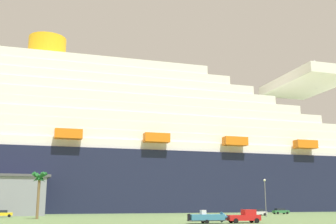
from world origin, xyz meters
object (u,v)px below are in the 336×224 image
object	(u,v)px
parked_car_silver_sedan	(258,212)
street_lamp	(265,192)
pickup_truck	(245,217)
palm_tree	(39,181)
parked_car_green_wagon	(281,211)
parked_car_yellow_taxi	(2,213)
cruise_ship	(134,154)
small_boat_on_trailer	(210,217)

from	to	relation	value
parked_car_silver_sedan	street_lamp	bearing A→B (deg)	-102.18
pickup_truck	palm_tree	xyz separation A→B (m)	(-34.18, 25.30, 6.67)
palm_tree	parked_car_green_wagon	xyz separation A→B (m)	(65.20, 17.42, -6.88)
pickup_truck	parked_car_yellow_taxi	size ratio (longest dim) A/B	1.27
palm_tree	street_lamp	bearing A→B (deg)	-0.39
street_lamp	parked_car_green_wagon	xyz separation A→B (m)	(13.88, 17.77, -4.78)
cruise_ship	palm_tree	bearing A→B (deg)	-119.20
parked_car_silver_sedan	small_boat_on_trailer	bearing A→B (deg)	-127.45
parked_car_silver_sedan	parked_car_green_wagon	xyz separation A→B (m)	(12.26, 10.25, -0.00)
cruise_ship	parked_car_silver_sedan	bearing A→B (deg)	-62.02
small_boat_on_trailer	cruise_ship	bearing A→B (deg)	89.25
palm_tree	street_lamp	distance (m)	51.37
small_boat_on_trailer	palm_tree	xyz separation A→B (m)	(-28.09, 25.29, 6.75)
parked_car_yellow_taxi	parked_car_green_wagon	bearing A→B (deg)	3.93
small_boat_on_trailer	parked_car_silver_sedan	xyz separation A→B (m)	(24.86, 32.46, -0.13)
palm_tree	parked_car_green_wagon	bearing A→B (deg)	14.96
pickup_truck	small_boat_on_trailer	world-z (taller)	pickup_truck
pickup_truck	street_lamp	distance (m)	30.61
cruise_ship	small_boat_on_trailer	world-z (taller)	cruise_ship
small_boat_on_trailer	pickup_truck	bearing A→B (deg)	-0.06
parked_car_yellow_taxi	parked_car_green_wagon	world-z (taller)	same
parked_car_silver_sedan	palm_tree	bearing A→B (deg)	-172.29
pickup_truck	palm_tree	bearing A→B (deg)	143.50
palm_tree	parked_car_silver_sedan	size ratio (longest dim) A/B	2.07
cruise_ship	street_lamp	xyz separation A→B (m)	(22.23, -52.41, -14.05)
street_lamp	palm_tree	bearing A→B (deg)	179.61
cruise_ship	parked_car_green_wagon	size ratio (longest dim) A/B	58.70
street_lamp	cruise_ship	bearing A→B (deg)	112.98
small_boat_on_trailer	palm_tree	size ratio (longest dim) A/B	0.82
palm_tree	parked_car_yellow_taxi	bearing A→B (deg)	122.92
small_boat_on_trailer	parked_car_yellow_taxi	distance (m)	52.19
cruise_ship	street_lamp	distance (m)	58.63
palm_tree	parked_car_green_wagon	distance (m)	67.84
pickup_truck	street_lamp	bearing A→B (deg)	55.50
parked_car_yellow_taxi	parked_car_silver_sedan	bearing A→B (deg)	-4.90
street_lamp	small_boat_on_trailer	bearing A→B (deg)	-132.97
street_lamp	pickup_truck	bearing A→B (deg)	-124.50
palm_tree	parked_car_green_wagon	size ratio (longest dim) A/B	2.07
palm_tree	cruise_ship	bearing A→B (deg)	60.80
cruise_ship	street_lamp	world-z (taller)	cruise_ship
cruise_ship	palm_tree	distance (m)	60.82
pickup_truck	parked_car_yellow_taxi	xyz separation A→B (m)	(-42.20, 37.68, -0.21)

